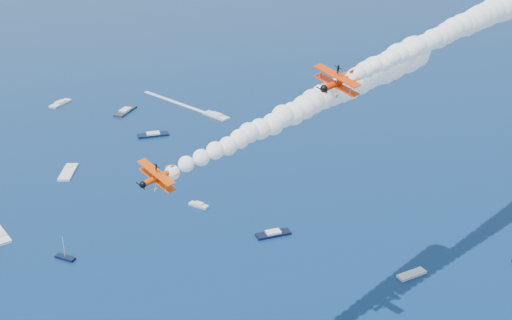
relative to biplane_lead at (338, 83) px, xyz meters
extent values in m
cube|color=silver|center=(9.08, 141.97, -59.97)|extent=(9.59, 12.34, 0.70)
cube|color=#292C36|center=(-24.95, 157.06, -59.97)|extent=(10.54, 12.69, 0.70)
cube|color=white|center=(-48.92, 105.38, -59.97)|extent=(7.10, 12.93, 0.70)
cube|color=silver|center=(31.86, 21.69, -59.97)|extent=(8.19, 4.22, 0.70)
cube|color=silver|center=(-12.19, 71.42, -59.97)|extent=(5.69, 5.82, 0.70)
cube|color=black|center=(-17.63, 129.25, -59.97)|extent=(11.43, 3.77, 0.70)
cube|color=white|center=(-49.95, 173.56, -59.97)|extent=(9.51, 10.27, 0.70)
cube|color=black|center=(4.28, 49.63, -59.97)|extent=(9.88, 3.82, 0.70)
cube|color=black|center=(-51.24, 53.05, -59.97)|extent=(5.36, 4.95, 0.70)
cube|color=white|center=(-3.94, 163.36, -60.29)|extent=(21.48, 33.49, 0.04)
camera|label=1|loc=(-44.34, -104.25, 37.38)|focal=47.74mm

